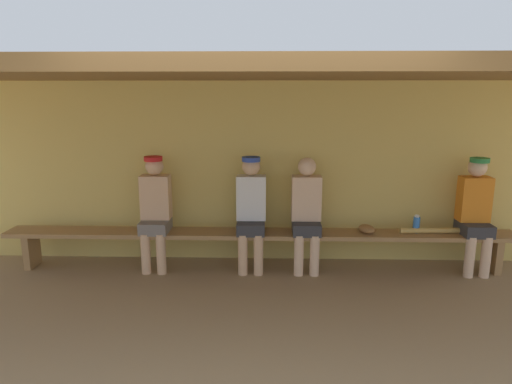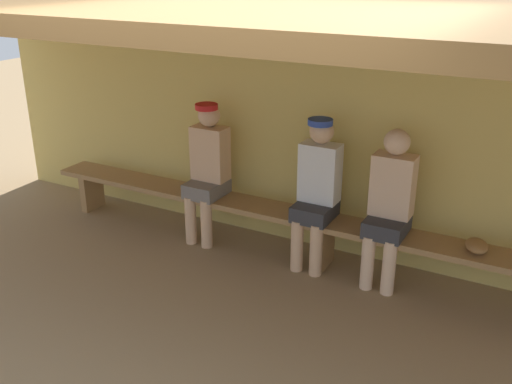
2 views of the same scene
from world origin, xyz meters
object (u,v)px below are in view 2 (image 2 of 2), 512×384
player_rightmost (390,202)px  player_with_sunglasses (317,187)px  baseball_glove_worn (477,246)px  player_near_post (207,166)px  bench (326,227)px

player_rightmost → player_with_sunglasses: size_ratio=0.99×
player_rightmost → player_with_sunglasses: (-0.64, 0.00, 0.02)m
player_rightmost → baseball_glove_worn: 0.74m
player_near_post → player_rightmost: size_ratio=1.01×
baseball_glove_worn → bench: bearing=-107.3°
baseball_glove_worn → player_near_post: bearing=-107.6°
bench → player_rightmost: player_rightmost is taller
player_near_post → player_with_sunglasses: (1.13, 0.00, 0.00)m
player_near_post → player_with_sunglasses: same height
player_with_sunglasses → baseball_glove_worn: (1.35, 0.01, -0.24)m
bench → baseball_glove_worn: size_ratio=25.00×
player_with_sunglasses → baseball_glove_worn: 1.37m
player_near_post → player_rightmost: (1.77, -0.00, -0.02)m
bench → player_with_sunglasses: size_ratio=4.46×
player_with_sunglasses → baseball_glove_worn: bearing=0.2°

